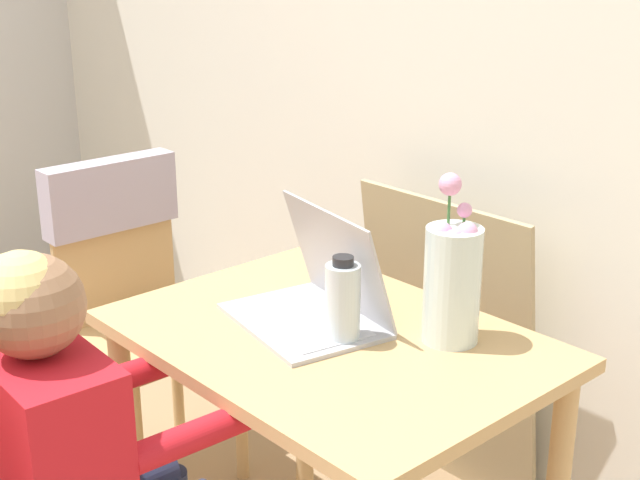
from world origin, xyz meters
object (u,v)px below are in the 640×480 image
chair_spare (128,269)px  water_bottle (343,302)px  person_seated (75,442)px  laptop (318,295)px  flower_vase (452,279)px

chair_spare → water_bottle: bearing=-90.8°
person_seated → water_bottle: 0.59m
water_bottle → chair_spare: bearing=178.7°
person_seated → water_bottle: bearing=-100.5°
chair_spare → person_seated: (0.78, -0.57, 0.03)m
laptop → water_bottle: size_ratio=2.06×
chair_spare → flower_vase: size_ratio=2.61×
chair_spare → flower_vase: flower_vase is taller
laptop → flower_vase: (0.26, 0.14, 0.08)m
chair_spare → flower_vase: 1.09m
laptop → flower_vase: flower_vase is taller
chair_spare → person_seated: person_seated is taller
laptop → water_bottle: 0.13m
flower_vase → person_seated: bearing=-110.7°
chair_spare → flower_vase: (1.05, 0.15, 0.24)m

